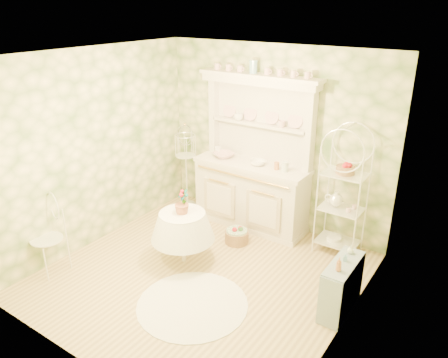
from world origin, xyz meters
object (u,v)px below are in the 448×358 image
Objects in this scene: cafe_chair at (46,237)px; floor_basket at (237,236)px; side_shelf at (341,288)px; bakers_rack at (343,190)px; kitchen_dresser at (252,155)px; round_table at (183,237)px; birdcage_stand at (186,169)px.

cafe_chair is 2.54m from floor_basket.
side_shelf is at bearing 38.44° from cafe_chair.
kitchen_dresser is at bearing 179.88° from bakers_rack.
round_table is 1.72m from cafe_chair.
cafe_chair is at bearing -129.69° from floor_basket.
kitchen_dresser is 7.38× the size of floor_basket.
side_shelf is 0.50× the size of birdcage_stand.
round_table is at bearing -111.85° from floor_basket.
round_table is at bearing -168.93° from side_shelf.
round_table is 0.75× the size of cafe_chair.
birdcage_stand is (-1.01, 1.34, 0.31)m from round_table.
floor_basket is (0.13, -0.59, -1.04)m from kitchen_dresser.
floor_basket is at bearing 68.15° from round_table.
round_table is at bearing 58.00° from cafe_chair.
round_table is at bearing -98.03° from kitchen_dresser.
bakers_rack is at bearing 24.88° from floor_basket.
bakers_rack is 1.63m from floor_basket.
kitchen_dresser is 1.61m from round_table.
bakers_rack is 2.19m from round_table.
birdcage_stand is at bearing -178.90° from bakers_rack.
bakers_rack is 2.62m from birdcage_stand.
round_table reaches higher than side_shelf.
kitchen_dresser is 1.21m from floor_basket.
kitchen_dresser is 1.42m from bakers_rack.
kitchen_dresser reaches higher than birdcage_stand.
round_table is (-2.08, -0.22, 0.07)m from side_shelf.
side_shelf is 3.31m from birdcage_stand.
round_table reaches higher than floor_basket.
cafe_chair is (-2.88, -2.53, -0.44)m from bakers_rack.
cafe_chair is 3.10× the size of floor_basket.
kitchen_dresser is 3.41× the size of side_shelf.
bakers_rack is 1.37× the size of birdcage_stand.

